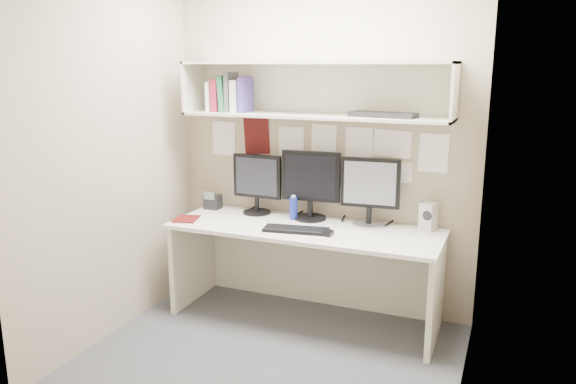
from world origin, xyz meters
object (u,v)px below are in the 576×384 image
at_px(monitor_center, 311,183).
at_px(desk_phone, 213,202).
at_px(monitor_right, 370,189).
at_px(desk, 305,273).
at_px(keyboard, 296,230).
at_px(maroon_notebook, 186,219).
at_px(monitor_left, 257,182).
at_px(speaker, 428,216).

height_order(monitor_center, desk_phone, monitor_center).
bearing_deg(desk_phone, monitor_right, -0.67).
bearing_deg(desk, monitor_right, 27.23).
bearing_deg(desk, keyboard, -97.85).
xyz_separation_m(desk, monitor_center, (-0.04, 0.22, 0.65)).
bearing_deg(keyboard, maroon_notebook, 173.24).
bearing_deg(monitor_right, keyboard, -146.64).
distance_m(monitor_left, maroon_notebook, 0.63).
bearing_deg(keyboard, monitor_left, 134.33).
height_order(monitor_center, monitor_right, monitor_center).
bearing_deg(monitor_right, monitor_left, 174.95).
bearing_deg(monitor_right, maroon_notebook, -168.93).
relative_size(monitor_left, maroon_notebook, 2.27).
bearing_deg(monitor_right, desk_phone, 175.55).
relative_size(monitor_left, monitor_center, 0.90).
relative_size(monitor_right, maroon_notebook, 2.42).
height_order(monitor_left, desk_phone, monitor_left).
xyz_separation_m(keyboard, speaker, (0.87, 0.39, 0.09)).
bearing_deg(maroon_notebook, monitor_right, 1.47).
height_order(monitor_left, keyboard, monitor_left).
height_order(monitor_left, speaker, monitor_left).
xyz_separation_m(keyboard, maroon_notebook, (-0.90, -0.04, -0.01)).
bearing_deg(keyboard, speaker, 14.96).
xyz_separation_m(monitor_right, keyboard, (-0.44, -0.35, -0.26)).
xyz_separation_m(speaker, maroon_notebook, (-1.76, -0.42, -0.10)).
xyz_separation_m(monitor_center, maroon_notebook, (-0.88, -0.39, -0.28)).
distance_m(keyboard, speaker, 0.95).
height_order(monitor_center, speaker, monitor_center).
height_order(desk, monitor_left, monitor_left).
xyz_separation_m(desk, monitor_left, (-0.49, 0.22, 0.62)).
distance_m(monitor_center, desk_phone, 0.88).
bearing_deg(desk_phone, speaker, 0.30).
height_order(maroon_notebook, desk_phone, desk_phone).
relative_size(monitor_center, monitor_right, 1.04).
distance_m(monitor_center, maroon_notebook, 1.00).
bearing_deg(maroon_notebook, keyboard, -12.40).
relative_size(monitor_center, keyboard, 1.13).
relative_size(desk, keyboard, 4.30).
bearing_deg(monitor_center, keyboard, -91.45).
distance_m(desk, maroon_notebook, 1.00).
bearing_deg(monitor_left, maroon_notebook, -136.44).
bearing_deg(desk, desk_phone, 167.05).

